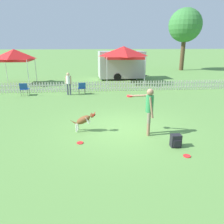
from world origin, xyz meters
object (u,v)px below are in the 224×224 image
at_px(frisbee_near_dog, 187,156).
at_px(backpack_on_grass, 176,141).
at_px(handler_person, 149,106).
at_px(equipment_trailer, 121,65).
at_px(leaping_dog, 84,120).
at_px(frisbee_near_handler, 80,143).
at_px(folding_chair_blue_left, 82,87).
at_px(tree_left_grove, 185,26).
at_px(spectator_standing, 68,82).
at_px(canopy_tent_main, 124,52).
at_px(folding_chair_center, 24,88).
at_px(canopy_tent_secondary, 14,55).

bearing_deg(frisbee_near_dog, backpack_on_grass, 99.59).
height_order(handler_person, equipment_trailer, equipment_trailer).
xyz_separation_m(handler_person, backpack_on_grass, (0.69, -1.11, -0.90)).
height_order(leaping_dog, frisbee_near_handler, leaping_dog).
bearing_deg(equipment_trailer, folding_chair_blue_left, -121.29).
bearing_deg(tree_left_grove, handler_person, -115.36).
height_order(frisbee_near_dog, backpack_on_grass, backpack_on_grass).
xyz_separation_m(frisbee_near_dog, folding_chair_blue_left, (-3.52, 8.84, 0.47)).
bearing_deg(folding_chair_blue_left, backpack_on_grass, 101.98).
bearing_deg(frisbee_near_handler, spectator_standing, 98.05).
bearing_deg(tree_left_grove, frisbee_near_handler, -120.31).
bearing_deg(canopy_tent_main, tree_left_grove, 45.33).
relative_size(leaping_dog, spectator_standing, 0.71).
height_order(handler_person, frisbee_near_handler, handler_person).
bearing_deg(canopy_tent_main, folding_chair_center, -150.73).
bearing_deg(frisbee_near_dog, canopy_tent_main, 90.70).
bearing_deg(folding_chair_center, canopy_tent_main, -150.37).
xyz_separation_m(handler_person, folding_chair_blue_left, (-2.72, 7.05, -0.63)).
bearing_deg(equipment_trailer, folding_chair_center, -140.92).
bearing_deg(handler_person, equipment_trailer, 8.87).
height_order(frisbee_near_handler, frisbee_near_dog, same).
relative_size(handler_person, frisbee_near_dog, 7.81).
bearing_deg(spectator_standing, equipment_trailer, -109.89).
height_order(frisbee_near_dog, folding_chair_blue_left, folding_chair_blue_left).
distance_m(folding_chair_blue_left, tree_left_grove, 18.30).
bearing_deg(canopy_tent_secondary, folding_chair_center, -67.71).
bearing_deg(spectator_standing, frisbee_near_handler, 111.98).
xyz_separation_m(handler_person, tree_left_grove, (9.42, 19.87, 4.21)).
relative_size(leaping_dog, frisbee_near_handler, 4.68).
relative_size(handler_person, spectator_standing, 1.19).
bearing_deg(backpack_on_grass, leaping_dog, 152.26).
relative_size(folding_chair_blue_left, folding_chair_center, 0.96).
distance_m(frisbee_near_handler, tree_left_grove, 24.23).
distance_m(canopy_tent_main, canopy_tent_secondary, 8.87).
bearing_deg(frisbee_near_handler, leaping_dog, 83.17).
height_order(spectator_standing, equipment_trailer, equipment_trailer).
distance_m(canopy_tent_secondary, spectator_standing, 6.51).
xyz_separation_m(folding_chair_center, canopy_tent_main, (7.10, 3.98, 2.07)).
bearing_deg(folding_chair_center, frisbee_near_dog, 129.90).
height_order(folding_chair_center, spectator_standing, spectator_standing).
bearing_deg(folding_chair_blue_left, canopy_tent_secondary, -48.36).
bearing_deg(folding_chair_center, backpack_on_grass, 131.70).
distance_m(handler_person, tree_left_grove, 22.39).
relative_size(backpack_on_grass, spectator_standing, 0.29).
bearing_deg(spectator_standing, folding_chair_blue_left, -161.92).
height_order(folding_chair_center, canopy_tent_secondary, canopy_tent_secondary).
bearing_deg(backpack_on_grass, folding_chair_blue_left, 112.65).
height_order(leaping_dog, backpack_on_grass, leaping_dog).
distance_m(leaping_dog, tree_left_grove, 23.18).
distance_m(canopy_tent_main, equipment_trailer, 2.79).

